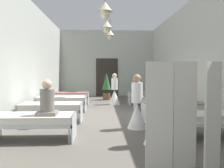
{
  "coord_description": "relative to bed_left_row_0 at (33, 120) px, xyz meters",
  "views": [
    {
      "loc": [
        -0.34,
        -8.15,
        1.54
      ],
      "look_at": [
        0.0,
        -0.57,
        1.14
      ],
      "focal_mm": 37.19,
      "sensor_mm": 36.0,
      "label": 1
    }
  ],
  "objects": [
    {
      "name": "bed_left_row_3",
      "position": [
        0.0,
        5.7,
        0.0
      ],
      "size": [
        1.9,
        0.84,
        0.57
      ],
      "color": "#B7BCC1",
      "rests_on": "ground"
    },
    {
      "name": "nurse_near_aisle",
      "position": [
        2.53,
        0.93,
        0.09
      ],
      "size": [
        0.52,
        0.52,
        1.49
      ],
      "rotation": [
        0.0,
        0.0,
        5.36
      ],
      "color": "white",
      "rests_on": "ground"
    },
    {
      "name": "bed_left_row_1",
      "position": [
        0.0,
        1.9,
        0.0
      ],
      "size": [
        1.9,
        0.84,
        0.57
      ],
      "color": "#B7BCC1",
      "rests_on": "ground"
    },
    {
      "name": "nurse_far_aisle",
      "position": [
        2.72,
        -0.49,
        0.09
      ],
      "size": [
        0.52,
        0.52,
        1.49
      ],
      "rotation": [
        0.0,
        0.0,
        2.11
      ],
      "color": "white",
      "rests_on": "ground"
    },
    {
      "name": "bed_left_row_2",
      "position": [
        0.0,
        3.8,
        0.0
      ],
      "size": [
        1.9,
        0.84,
        0.57
      ],
      "color": "#B7BCC1",
      "rests_on": "ground"
    },
    {
      "name": "potted_plant",
      "position": [
        1.84,
        7.48,
        0.41
      ],
      "size": [
        0.49,
        0.49,
        1.5
      ],
      "color": "brown",
      "rests_on": "ground"
    },
    {
      "name": "patient_seated_secondary",
      "position": [
        3.47,
        3.77,
        0.43
      ],
      "size": [
        0.44,
        0.44,
        0.8
      ],
      "color": "#515B70",
      "rests_on": "bed_right_row_2"
    },
    {
      "name": "nurse_mid_aisle",
      "position": [
        2.18,
        5.65,
        0.09
      ],
      "size": [
        0.52,
        0.52,
        1.49
      ],
      "rotation": [
        0.0,
        0.0,
        2.75
      ],
      "color": "white",
      "rests_on": "ground"
    },
    {
      "name": "bed_right_row_3",
      "position": [
        3.82,
        5.7,
        0.0
      ],
      "size": [
        1.9,
        0.84,
        0.57
      ],
      "color": "#B7BCC1",
      "rests_on": "ground"
    },
    {
      "name": "patient_seated_primary",
      "position": [
        0.35,
        -0.06,
        0.43
      ],
      "size": [
        0.44,
        0.44,
        0.8
      ],
      "color": "slate",
      "rests_on": "bed_left_row_0"
    },
    {
      "name": "bed_right_row_2",
      "position": [
        3.82,
        3.8,
        0.0
      ],
      "size": [
        1.9,
        0.84,
        0.57
      ],
      "color": "#B7BCC1",
      "rests_on": "ground"
    },
    {
      "name": "room_shell",
      "position": [
        1.91,
        4.17,
        1.67
      ],
      "size": [
        6.32,
        13.72,
        4.2
      ],
      "color": "#B2B7AD",
      "rests_on": "ground"
    },
    {
      "name": "bed_right_row_1",
      "position": [
        3.82,
        1.9,
        0.0
      ],
      "size": [
        1.9,
        0.84,
        0.57
      ],
      "color": "#B7BCC1",
      "rests_on": "ground"
    },
    {
      "name": "bed_right_row_0",
      "position": [
        3.82,
        0.0,
        0.0
      ],
      "size": [
        1.9,
        0.84,
        0.57
      ],
      "color": "#B7BCC1",
      "rests_on": "ground"
    },
    {
      "name": "bed_left_row_0",
      "position": [
        0.0,
        0.0,
        0.0
      ],
      "size": [
        1.9,
        0.84,
        0.57
      ],
      "color": "#B7BCC1",
      "rests_on": "ground"
    },
    {
      "name": "privacy_screen",
      "position": [
        2.87,
        -1.8,
        0.41
      ],
      "size": [
        1.23,
        0.26,
        1.7
      ],
      "rotation": [
        0.0,
        0.0,
        0.28
      ],
      "color": "silver",
      "rests_on": "ground"
    },
    {
      "name": "ground_plane",
      "position": [
        1.91,
        2.85,
        -0.49
      ],
      "size": [
        6.52,
        14.12,
        0.1
      ],
      "primitive_type": "cube",
      "color": "#59544C"
    }
  ]
}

